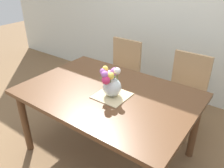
{
  "coord_description": "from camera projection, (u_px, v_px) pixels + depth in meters",
  "views": [
    {
      "loc": [
        1.09,
        -1.43,
        1.78
      ],
      "look_at": [
        0.07,
        -0.04,
        0.85
      ],
      "focal_mm": 36.66,
      "sensor_mm": 36.0,
      "label": 1
    }
  ],
  "objects": [
    {
      "name": "placemat",
      "position": [
        112.0,
        96.0,
        2.01
      ],
      "size": [
        0.28,
        0.28,
        0.01
      ],
      "primitive_type": "cube",
      "color": "#CCB789",
      "rests_on": "dining_table"
    },
    {
      "name": "chair_right",
      "position": [
        185.0,
        88.0,
        2.58
      ],
      "size": [
        0.42,
        0.42,
        0.9
      ],
      "rotation": [
        0.0,
        0.0,
        3.14
      ],
      "color": "tan",
      "rests_on": "ground_plane"
    },
    {
      "name": "ground_plane",
      "position": [
        108.0,
        151.0,
        2.43
      ],
      "size": [
        12.0,
        12.0,
        0.0
      ],
      "primitive_type": "plane",
      "color": "brown"
    },
    {
      "name": "dining_table",
      "position": [
        108.0,
        99.0,
        2.12
      ],
      "size": [
        1.57,
        1.08,
        0.73
      ],
      "color": "brown",
      "rests_on": "ground_plane"
    },
    {
      "name": "chair_left",
      "position": [
        122.0,
        69.0,
        3.03
      ],
      "size": [
        0.42,
        0.42,
        0.9
      ],
      "rotation": [
        0.0,
        0.0,
        3.14
      ],
      "color": "tan",
      "rests_on": "ground_plane"
    },
    {
      "name": "flower_vase",
      "position": [
        111.0,
        83.0,
        1.95
      ],
      "size": [
        0.19,
        0.21,
        0.27
      ],
      "color": "silver",
      "rests_on": "placemat"
    }
  ]
}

